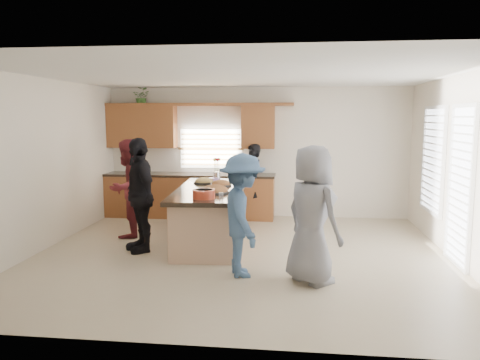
# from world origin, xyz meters

# --- Properties ---
(floor) EXTENTS (6.50, 6.50, 0.00)m
(floor) POSITION_xyz_m (0.00, 0.00, 0.00)
(floor) COLOR tan
(floor) RESTS_ON ground
(room_shell) EXTENTS (6.52, 6.02, 2.81)m
(room_shell) POSITION_xyz_m (0.00, 0.00, 1.90)
(room_shell) COLOR silver
(room_shell) RESTS_ON ground
(back_cabinetry) EXTENTS (4.08, 0.66, 2.46)m
(back_cabinetry) POSITION_xyz_m (-1.47, 2.73, 0.91)
(back_cabinetry) COLOR brown
(back_cabinetry) RESTS_ON ground
(right_wall_glazing) EXTENTS (0.06, 4.00, 2.25)m
(right_wall_glazing) POSITION_xyz_m (3.22, -0.13, 1.34)
(right_wall_glazing) COLOR white
(right_wall_glazing) RESTS_ON ground
(island) EXTENTS (1.31, 2.76, 0.95)m
(island) POSITION_xyz_m (-0.60, 0.67, 0.45)
(island) COLOR tan
(island) RESTS_ON ground
(platter_front) EXTENTS (0.48, 0.48, 0.20)m
(platter_front) POSITION_xyz_m (-0.46, 0.27, 0.98)
(platter_front) COLOR black
(platter_front) RESTS_ON island
(platter_mid) EXTENTS (0.37, 0.37, 0.15)m
(platter_mid) POSITION_xyz_m (-0.47, 1.02, 0.98)
(platter_mid) COLOR black
(platter_mid) RESTS_ON island
(platter_back) EXTENTS (0.38, 0.38, 0.15)m
(platter_back) POSITION_xyz_m (-0.84, 1.31, 0.98)
(platter_back) COLOR black
(platter_back) RESTS_ON island
(salad_bowl) EXTENTS (0.34, 0.34, 0.14)m
(salad_bowl) POSITION_xyz_m (-0.52, -0.32, 1.03)
(salad_bowl) COLOR #CE4125
(salad_bowl) RESTS_ON island
(clear_cup) EXTENTS (0.07, 0.07, 0.10)m
(clear_cup) POSITION_xyz_m (-0.25, -0.36, 1.00)
(clear_cup) COLOR white
(clear_cup) RESTS_ON island
(plate_stack) EXTENTS (0.21, 0.21, 0.05)m
(plate_stack) POSITION_xyz_m (-0.72, 1.69, 0.98)
(plate_stack) COLOR #CB96DB
(plate_stack) RESTS_ON island
(flower_vase) EXTENTS (0.14, 0.14, 0.43)m
(flower_vase) POSITION_xyz_m (-0.67, 1.73, 1.18)
(flower_vase) COLOR silver
(flower_vase) RESTS_ON island
(potted_plant) EXTENTS (0.36, 0.31, 0.39)m
(potted_plant) POSITION_xyz_m (-2.48, 2.82, 2.60)
(potted_plant) COLOR #3D692A
(potted_plant) RESTS_ON back_cabinetry
(woman_left_back) EXTENTS (0.56, 0.68, 1.61)m
(woman_left_back) POSITION_xyz_m (-0.04, 2.60, 0.80)
(woman_left_back) COLOR black
(woman_left_back) RESTS_ON ground
(woman_left_mid) EXTENTS (0.92, 1.04, 1.78)m
(woman_left_mid) POSITION_xyz_m (-2.16, 0.91, 0.89)
(woman_left_mid) COLOR maroon
(woman_left_mid) RESTS_ON ground
(woman_left_front) EXTENTS (0.99, 1.14, 1.85)m
(woman_left_front) POSITION_xyz_m (-1.65, 0.06, 0.92)
(woman_left_front) COLOR black
(woman_left_front) RESTS_ON ground
(woman_right_back) EXTENTS (0.91, 1.22, 1.69)m
(woman_right_back) POSITION_xyz_m (0.13, -0.94, 0.84)
(woman_right_back) COLOR #3F5F89
(woman_right_back) RESTS_ON ground
(woman_right_front) EXTENTS (1.02, 1.05, 1.81)m
(woman_right_front) POSITION_xyz_m (1.06, -1.12, 0.91)
(woman_right_front) COLOR slate
(woman_right_front) RESTS_ON ground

